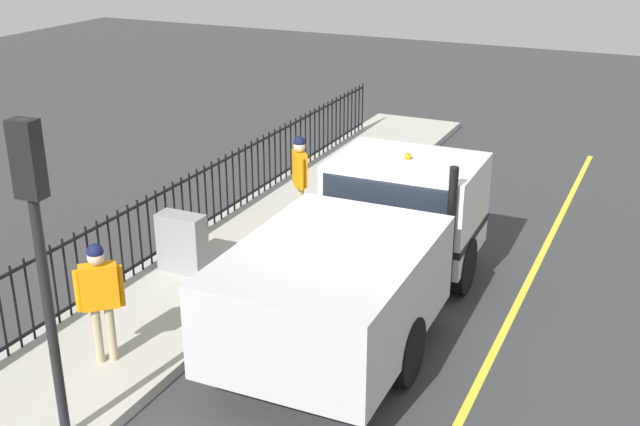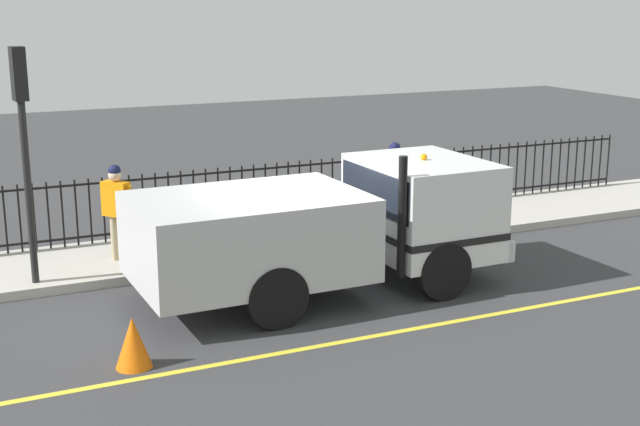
{
  "view_description": "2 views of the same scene",
  "coord_description": "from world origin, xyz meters",
  "px_view_note": "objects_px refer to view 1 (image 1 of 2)",
  "views": [
    {
      "loc": [
        -3.96,
        9.84,
        6.13
      ],
      "look_at": [
        1.07,
        -0.96,
        1.42
      ],
      "focal_mm": 44.51,
      "sensor_mm": 36.0,
      "label": 1
    },
    {
      "loc": [
        -12.46,
        5.54,
        4.81
      ],
      "look_at": [
        0.85,
        -0.65,
        1.15
      ],
      "focal_mm": 48.8,
      "sensor_mm": 36.0,
      "label": 2
    }
  ],
  "objects_px": {
    "worker_standing": "(300,172)",
    "utility_cabinet": "(182,243)",
    "work_truck": "(372,243)",
    "pedestrian_distant": "(100,291)",
    "traffic_light_near": "(36,222)"
  },
  "relations": [
    {
      "from": "worker_standing",
      "to": "pedestrian_distant",
      "type": "height_order",
      "value": "worker_standing"
    },
    {
      "from": "utility_cabinet",
      "to": "traffic_light_near",
      "type": "bearing_deg",
      "value": 106.5
    },
    {
      "from": "work_truck",
      "to": "pedestrian_distant",
      "type": "xyz_separation_m",
      "value": [
        2.71,
        3.1,
        0.04
      ]
    },
    {
      "from": "work_truck",
      "to": "worker_standing",
      "type": "relative_size",
      "value": 3.4
    },
    {
      "from": "worker_standing",
      "to": "utility_cabinet",
      "type": "relative_size",
      "value": 1.77
    },
    {
      "from": "pedestrian_distant",
      "to": "utility_cabinet",
      "type": "bearing_deg",
      "value": 61.28
    },
    {
      "from": "work_truck",
      "to": "pedestrian_distant",
      "type": "distance_m",
      "value": 4.12
    },
    {
      "from": "pedestrian_distant",
      "to": "traffic_light_near",
      "type": "xyz_separation_m",
      "value": [
        -0.64,
        1.54,
        1.68
      ]
    },
    {
      "from": "work_truck",
      "to": "pedestrian_distant",
      "type": "relative_size",
      "value": 3.5
    },
    {
      "from": "worker_standing",
      "to": "utility_cabinet",
      "type": "bearing_deg",
      "value": -53.98
    },
    {
      "from": "work_truck",
      "to": "traffic_light_near",
      "type": "height_order",
      "value": "traffic_light_near"
    },
    {
      "from": "worker_standing",
      "to": "utility_cabinet",
      "type": "distance_m",
      "value": 2.89
    },
    {
      "from": "worker_standing",
      "to": "traffic_light_near",
      "type": "bearing_deg",
      "value": -31.76
    },
    {
      "from": "work_truck",
      "to": "worker_standing",
      "type": "height_order",
      "value": "work_truck"
    },
    {
      "from": "work_truck",
      "to": "utility_cabinet",
      "type": "bearing_deg",
      "value": -176.99
    }
  ]
}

